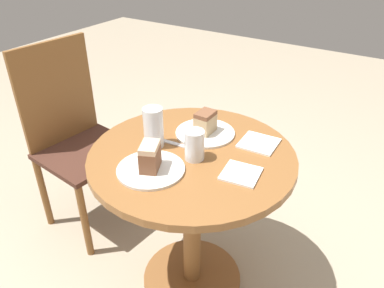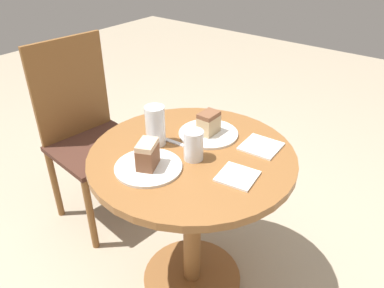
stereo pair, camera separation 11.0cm
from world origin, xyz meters
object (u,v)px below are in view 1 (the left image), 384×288
object	(u,v)px
glass_water	(154,129)
plate_far	(151,169)
plate_near	(205,133)
cake_slice_near	(205,122)
cake_slice_far	(150,157)
chair	(77,137)
glass_lemonade	(194,147)

from	to	relation	value
glass_water	plate_far	bearing A→B (deg)	-146.72
plate_near	cake_slice_near	distance (m)	0.05
cake_slice_far	glass_water	size ratio (longest dim) A/B	0.68
plate_far	chair	bearing A→B (deg)	69.99
chair	plate_far	xyz separation A→B (m)	(-0.25, -0.70, 0.21)
chair	plate_near	bearing A→B (deg)	-77.80
cake_slice_near	cake_slice_far	size ratio (longest dim) A/B	0.83
plate_far	plate_near	bearing A→B (deg)	-4.70
glass_lemonade	plate_far	bearing A→B (deg)	149.51
cake_slice_far	glass_lemonade	bearing A→B (deg)	-30.49
plate_far	cake_slice_near	world-z (taller)	cake_slice_near
plate_far	glass_lemonade	distance (m)	0.18
plate_far	glass_lemonade	xyz separation A→B (m)	(0.15, -0.09, 0.05)
plate_near	plate_far	size ratio (longest dim) A/B	1.01
chair	cake_slice_far	world-z (taller)	chair
cake_slice_far	glass_water	xyz separation A→B (m)	(0.14, 0.09, 0.01)
plate_far	glass_lemonade	bearing A→B (deg)	-30.49
cake_slice_far	cake_slice_near	bearing A→B (deg)	-4.70
glass_lemonade	glass_water	distance (m)	0.18
plate_near	glass_water	bearing A→B (deg)	146.57
glass_lemonade	plate_near	bearing A→B (deg)	18.85
glass_lemonade	glass_water	size ratio (longest dim) A/B	0.72
plate_near	cake_slice_near	xyz separation A→B (m)	(0.00, -0.00, 0.05)
cake_slice_near	cake_slice_far	bearing A→B (deg)	175.30
chair	plate_far	distance (m)	0.77
plate_far	glass_water	world-z (taller)	glass_water
cake_slice_near	glass_lemonade	size ratio (longest dim) A/B	0.78
plate_far	glass_water	bearing A→B (deg)	33.28
chair	glass_water	distance (m)	0.67
plate_far	glass_lemonade	world-z (taller)	glass_lemonade
plate_far	cake_slice_near	size ratio (longest dim) A/B	2.68
cake_slice_far	glass_water	world-z (taller)	glass_water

